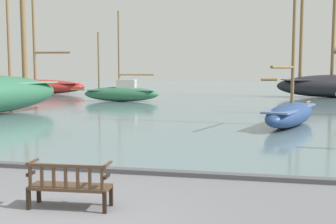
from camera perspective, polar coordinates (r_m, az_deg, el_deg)
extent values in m
cube|color=slate|center=(50.76, 7.96, 2.74)|extent=(100.00, 80.00, 0.08)
cube|color=#4C4C50|center=(11.28, -6.05, -7.90)|extent=(40.00, 0.30, 0.12)
cube|color=black|center=(9.18, -17.10, -10.37)|extent=(0.07, 0.07, 0.42)
cube|color=black|center=(8.65, -7.71, -11.15)|extent=(0.07, 0.07, 0.42)
cube|color=black|center=(8.79, -18.37, -11.14)|extent=(0.07, 0.07, 0.42)
cube|color=black|center=(8.24, -8.58, -12.04)|extent=(0.07, 0.07, 0.42)
cube|color=#422D1E|center=(8.63, -13.11, -9.86)|extent=(1.63, 0.62, 0.06)
cube|color=#422D1E|center=(8.31, -13.74, -7.13)|extent=(1.60, 0.15, 0.06)
cube|color=#422D1E|center=(8.66, -18.18, -8.33)|extent=(0.06, 0.04, 0.41)
cube|color=#422D1E|center=(8.55, -16.72, -8.46)|extent=(0.06, 0.04, 0.41)
cube|color=#422D1E|center=(8.46, -15.23, -8.58)|extent=(0.06, 0.04, 0.41)
cube|color=#422D1E|center=(8.37, -13.70, -8.70)|extent=(0.06, 0.04, 0.41)
cube|color=#422D1E|center=(8.28, -12.14, -8.81)|extent=(0.06, 0.04, 0.41)
cube|color=#422D1E|center=(8.21, -10.55, -8.92)|extent=(0.06, 0.04, 0.41)
cube|color=#422D1E|center=(8.13, -8.93, -9.02)|extent=(0.06, 0.04, 0.41)
cube|color=black|center=(8.78, -18.10, -7.93)|extent=(0.08, 0.30, 0.06)
cube|color=#422D1E|center=(8.81, -17.89, -6.44)|extent=(0.09, 0.47, 0.04)
cube|color=black|center=(8.23, -8.33, -8.61)|extent=(0.08, 0.30, 0.06)
cube|color=#422D1E|center=(8.27, -8.17, -7.02)|extent=(0.09, 0.47, 0.04)
ellipsoid|color=maroon|center=(46.95, -17.21, 3.28)|extent=(10.45, 4.00, 1.53)
cube|color=#C6514C|center=(46.93, -17.23, 3.79)|extent=(9.16, 3.15, 0.08)
cylinder|color=brown|center=(47.31, -17.77, 12.02)|extent=(0.29, 0.29, 13.48)
cylinder|color=brown|center=(46.32, -15.41, 7.78)|extent=(3.87, 0.66, 0.23)
cylinder|color=brown|center=(48.34, -20.83, 10.33)|extent=(0.29, 0.29, 11.06)
ellipsoid|color=#2D6647|center=(34.78, -6.37, 2.42)|extent=(6.32, 1.78, 1.20)
cube|color=#5B9375|center=(34.76, -6.37, 2.97)|extent=(5.55, 1.38, 0.08)
cube|color=beige|center=(34.62, -5.63, 3.72)|extent=(1.57, 0.88, 0.83)
cylinder|color=brown|center=(34.79, -6.68, 8.27)|extent=(0.15, 0.15, 6.36)
cylinder|color=brown|center=(34.41, -4.32, 5.06)|extent=(2.89, 0.26, 0.12)
cylinder|color=brown|center=(35.26, -9.38, 6.85)|extent=(0.15, 0.15, 4.69)
cylinder|color=brown|center=(35.92, -12.12, 3.00)|extent=(1.20, 0.18, 0.12)
ellipsoid|color=black|center=(42.57, 21.60, 3.29)|extent=(11.20, 5.13, 2.13)
cube|color=#4C4C51|center=(42.55, 21.63, 4.08)|extent=(9.78, 4.11, 0.08)
cylinder|color=brown|center=(42.74, 21.59, 12.19)|extent=(0.32, 0.32, 11.99)
cylinder|color=brown|center=(41.66, 17.63, 10.44)|extent=(0.32, 0.32, 9.00)
cylinder|color=brown|center=(40.79, 13.51, 4.30)|extent=(1.50, 0.53, 0.25)
cylinder|color=brown|center=(29.06, -19.12, 13.99)|extent=(0.33, 0.33, 10.20)
ellipsoid|color=navy|center=(20.54, 16.28, -0.31)|extent=(3.47, 6.59, 1.07)
cube|color=#516B9E|center=(20.51, 16.31, 0.51)|extent=(2.86, 5.74, 0.08)
cylinder|color=brown|center=(20.73, 16.76, 12.42)|extent=(0.15, 0.15, 8.49)
cylinder|color=brown|center=(18.91, 15.33, 5.87)|extent=(1.20, 3.31, 0.12)
cylinder|color=brown|center=(24.08, 18.41, 1.25)|extent=(0.40, 0.90, 0.12)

